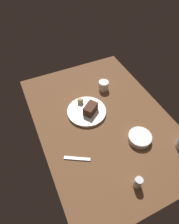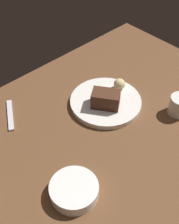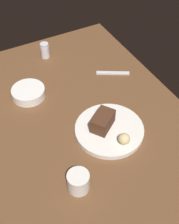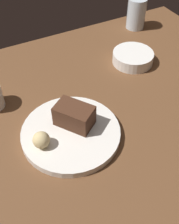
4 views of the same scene
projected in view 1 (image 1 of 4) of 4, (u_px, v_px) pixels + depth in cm
name	position (u px, v px, depth cm)	size (l,w,h in cm)	color
dining_table	(103.00, 120.00, 126.26)	(120.00, 84.00, 3.00)	brown
dessert_plate	(87.00, 111.00, 127.98)	(26.03, 26.03, 2.00)	white
chocolate_cake_slice	(90.00, 109.00, 124.26)	(9.76, 6.15, 5.89)	#472819
bread_roll	(80.00, 101.00, 130.11)	(4.28, 4.28, 4.28)	#DBC184
salt_shaker	(138.00, 183.00, 94.63)	(4.17, 4.17, 7.43)	silver
side_bowl	(140.00, 138.00, 113.51)	(13.89, 13.89, 3.85)	white
coffee_cup	(104.00, 86.00, 140.83)	(7.29, 7.29, 6.95)	silver
dessert_spoon	(77.00, 159.00, 106.53)	(15.00, 1.80, 0.70)	silver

